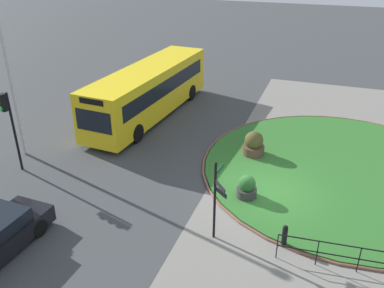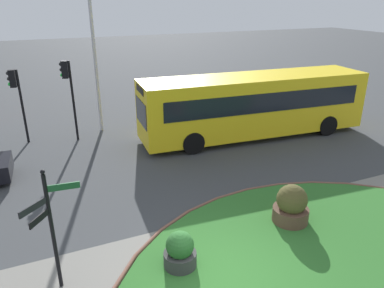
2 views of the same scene
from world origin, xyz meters
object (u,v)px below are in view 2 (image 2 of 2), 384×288
Objects in this scene: traffic_light_near at (16,90)px; planter_near_signpost at (291,207)px; bus_yellow at (254,104)px; lamppost_tall at (94,49)px; planter_kerbside at (180,252)px; signpost_directional at (51,224)px; traffic_light_far at (68,83)px.

planter_near_signpost is at bearing 132.28° from traffic_light_near.
traffic_light_near is (-10.39, 3.54, 0.92)m from bus_yellow.
planter_kerbside is (-0.20, -11.34, -3.64)m from lamppost_tall.
signpost_directional is 0.82× the size of traffic_light_far.
traffic_light_far reaches higher than bus_yellow.
traffic_light_near is 12.97m from planter_near_signpost.
lamppost_tall is at bearing -25.42° from bus_yellow.
planter_near_signpost reaches higher than planter_kerbside.
planter_kerbside is (2.86, -0.50, -1.32)m from signpost_directional.
lamppost_tall reaches higher than signpost_directional.
traffic_light_near is 3.24× the size of planter_kerbside.
planter_kerbside is at bearing 51.68° from bus_yellow.
traffic_light_near is at bearing -14.54° from bus_yellow.
traffic_light_far is at bearing 172.25° from traffic_light_near.
lamppost_tall reaches higher than planter_near_signpost.
lamppost_tall is at bearing 108.43° from planter_near_signpost.
traffic_light_far is at bearing -15.44° from bus_yellow.
traffic_light_near is 2.67× the size of planter_near_signpost.
planter_kerbside is at bearing 115.10° from traffic_light_near.
traffic_light_near is at bearing 93.34° from signpost_directional.
signpost_directional is 3.19m from planter_kerbside.
traffic_light_far is 11.37m from planter_near_signpost.
planter_near_signpost is (6.67, 0.01, -1.22)m from signpost_directional.
traffic_light_near is 2.30m from traffic_light_far.
traffic_light_near is 4.01m from lamppost_tall.
bus_yellow is at bearing 47.38° from planter_kerbside.
bus_yellow is (9.77, 7.01, -0.19)m from signpost_directional.
bus_yellow is 10.55× the size of planter_kerbside.
traffic_light_near reaches higher than planter_kerbside.
traffic_light_near reaches higher than signpost_directional.
lamppost_tall reaches higher than traffic_light_far.
planter_near_signpost is (-3.10, -7.00, -1.04)m from bus_yellow.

